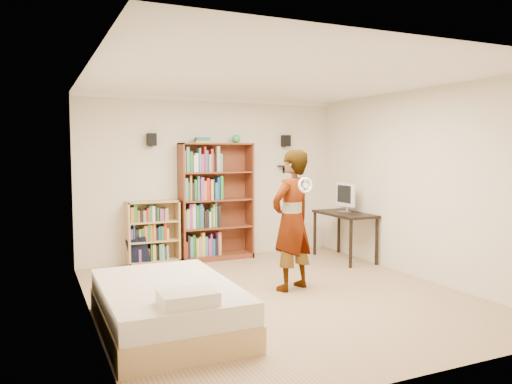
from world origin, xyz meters
TOP-DOWN VIEW (x-y plane):
  - ground at (0.00, 0.00)m, footprint 4.50×5.00m
  - room_shell at (0.00, 0.00)m, footprint 4.52×5.02m
  - crown_molding at (0.00, 0.00)m, footprint 4.50×5.00m
  - speaker_left at (-1.05, 2.40)m, footprint 0.14×0.12m
  - speaker_right at (1.35, 2.40)m, footprint 0.14×0.12m
  - wall_shelf at (1.35, 2.41)m, footprint 0.25×0.16m
  - tall_bookshelf at (0.00, 2.32)m, footprint 1.23×0.36m
  - low_bookshelf at (-1.06, 2.35)m, footprint 0.82×0.31m
  - computer_desk at (1.94, 1.40)m, footprint 0.58×1.16m
  - imac at (1.99, 1.50)m, footprint 0.16×0.50m
  - daybed at (-1.58, -0.59)m, footprint 1.30×2.00m
  - person at (0.28, 0.18)m, footprint 0.78×0.65m
  - wii_wheel at (0.28, -0.16)m, footprint 0.20×0.08m
  - navy_bag at (-1.30, 2.34)m, footprint 0.38×0.28m

SIDE VIEW (x-z plane):
  - ground at x=0.00m, z-range -0.01..0.01m
  - navy_bag at x=-1.30m, z-range 0.00..0.48m
  - daybed at x=-1.58m, z-range 0.00..0.59m
  - computer_desk at x=1.94m, z-range 0.00..0.79m
  - low_bookshelf at x=-1.06m, z-range 0.00..1.03m
  - person at x=0.28m, z-range 0.00..1.84m
  - tall_bookshelf at x=0.00m, z-range 0.00..1.95m
  - imac at x=1.99m, z-range 0.79..1.28m
  - wii_wheel at x=0.28m, z-range 1.30..1.50m
  - wall_shelf at x=1.35m, z-range 1.54..1.56m
  - room_shell at x=0.00m, z-range 0.41..3.12m
  - speaker_left at x=-1.05m, z-range 1.90..2.10m
  - speaker_right at x=1.35m, z-range 1.90..2.10m
  - crown_molding at x=0.00m, z-range 2.64..2.70m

